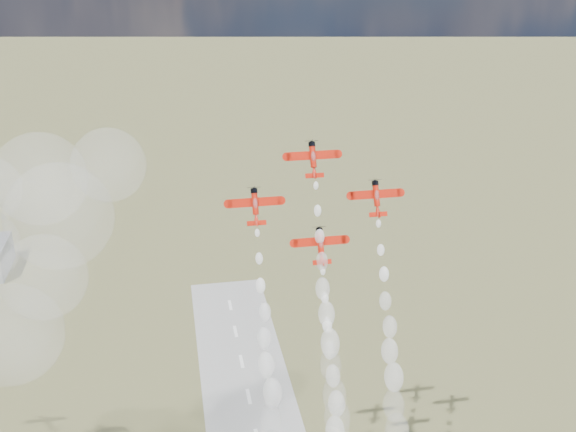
% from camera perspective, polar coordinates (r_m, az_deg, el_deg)
% --- Properties ---
extents(plane_lead, '(10.89, 5.57, 7.18)m').
position_cam_1_polar(plane_lead, '(139.68, 2.13, 4.88)').
color(plane_lead, red).
rests_on(plane_lead, ground).
extents(plane_left, '(10.89, 5.57, 7.18)m').
position_cam_1_polar(plane_left, '(136.48, -2.80, 0.88)').
color(plane_left, red).
rests_on(plane_left, ground).
extents(plane_right, '(10.89, 5.57, 7.18)m').
position_cam_1_polar(plane_right, '(141.80, 7.50, 1.56)').
color(plane_right, red).
rests_on(plane_right, ground).
extents(plane_slot, '(10.89, 5.57, 7.18)m').
position_cam_1_polar(plane_slot, '(138.05, 2.77, -2.46)').
color(plane_slot, red).
rests_on(plane_slot, ground).
extents(smoke_trail_lead, '(5.18, 24.81, 45.08)m').
position_cam_1_polar(smoke_trail_lead, '(139.66, 3.74, -12.90)').
color(smoke_trail_lead, white).
rests_on(smoke_trail_lead, plane_lead).
extents(smoke_trail_left, '(5.60, 25.28, 45.86)m').
position_cam_1_polar(smoke_trail_left, '(139.49, -1.45, -17.20)').
color(smoke_trail_left, white).
rests_on(smoke_trail_left, plane_left).
extents(smoke_trail_right, '(5.18, 24.86, 45.91)m').
position_cam_1_polar(smoke_trail_right, '(144.57, 9.03, -15.77)').
color(smoke_trail_right, white).
rests_on(smoke_trail_right, plane_right).
extents(drifted_smoke_cloud, '(64.98, 32.18, 53.48)m').
position_cam_1_polar(drifted_smoke_cloud, '(149.00, -22.94, -2.32)').
color(drifted_smoke_cloud, white).
rests_on(drifted_smoke_cloud, ground).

